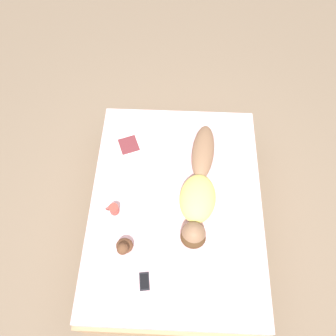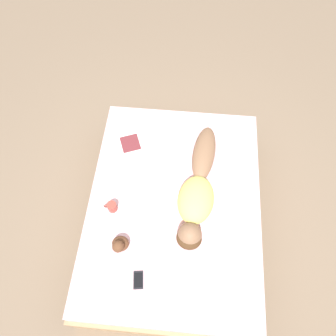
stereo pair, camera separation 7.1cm
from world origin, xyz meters
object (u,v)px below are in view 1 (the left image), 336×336
(open_magazine, at_px, (141,141))
(coffee_mug, at_px, (114,209))
(cell_phone, at_px, (144,281))
(person, at_px, (198,191))

(open_magazine, xyz_separation_m, coffee_mug, (0.18, 0.74, 0.04))
(open_magazine, relative_size, cell_phone, 4.08)
(coffee_mug, bearing_deg, cell_phone, 117.92)
(open_magazine, height_order, coffee_mug, coffee_mug)
(person, height_order, coffee_mug, person)
(coffee_mug, relative_size, cell_phone, 0.79)
(coffee_mug, xyz_separation_m, cell_phone, (-0.31, 0.58, -0.04))
(person, height_order, open_magazine, person)
(open_magazine, xyz_separation_m, cell_phone, (-0.13, 1.32, 0.00))
(person, relative_size, open_magazine, 2.07)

